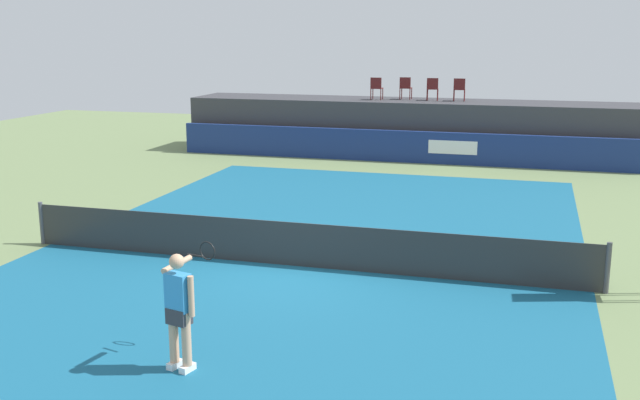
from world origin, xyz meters
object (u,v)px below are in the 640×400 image
object	(u,v)px
spectator_chair_far_left	(377,87)
net_post_near	(42,223)
tennis_ball	(406,241)
net_post_far	(608,268)
spectator_chair_right	(459,88)
spectator_chair_center	(433,88)
tennis_player	(180,307)
spectator_chair_left	(406,87)

from	to	relation	value
spectator_chair_far_left	net_post_near	xyz separation A→B (m)	(-4.78, -15.04, -2.19)
tennis_ball	net_post_far	bearing A→B (deg)	-30.11
spectator_chair_right	net_post_near	distance (m)	17.44
spectator_chair_center	net_post_near	size ratio (longest dim) A/B	0.89
net_post_far	tennis_ball	xyz separation A→B (m)	(-4.23, 2.45, -0.46)
spectator_chair_center	tennis_player	world-z (taller)	spectator_chair_center
spectator_chair_right	tennis_player	bearing A→B (deg)	-95.23
spectator_chair_right	tennis_ball	size ratio (longest dim) A/B	13.06
spectator_chair_right	tennis_ball	distance (m)	13.16
spectator_chair_left	tennis_player	world-z (taller)	spectator_chair_left
spectator_chair_center	net_post_far	xyz separation A→B (m)	(5.43, -15.32, -2.19)
tennis_ball	net_post_near	bearing A→B (deg)	-163.28
spectator_chair_left	net_post_far	distance (m)	16.98
spectator_chair_center	tennis_ball	size ratio (longest dim) A/B	13.06
net_post_near	tennis_player	xyz separation A→B (m)	(6.13, -5.20, 0.46)
spectator_chair_left	tennis_player	size ratio (longest dim) A/B	0.50
spectator_chair_left	spectator_chair_center	distance (m)	1.12
spectator_chair_far_left	spectator_chair_center	xyz separation A→B (m)	(2.19, 0.28, 0.00)
spectator_chair_far_left	net_post_near	size ratio (longest dim) A/B	0.89
net_post_near	tennis_player	bearing A→B (deg)	-40.27
spectator_chair_right	tennis_player	world-z (taller)	spectator_chair_right
net_post_near	tennis_ball	bearing A→B (deg)	16.72
spectator_chair_right	net_post_near	bearing A→B (deg)	-117.58
spectator_chair_far_left	net_post_near	world-z (taller)	spectator_chair_far_left
spectator_chair_far_left	tennis_ball	distance (m)	13.31
spectator_chair_left	spectator_chair_center	size ratio (longest dim) A/B	1.00
spectator_chair_center	tennis_ball	world-z (taller)	spectator_chair_center
spectator_chair_far_left	spectator_chair_left	size ratio (longest dim) A/B	1.00
spectator_chair_right	net_post_far	size ratio (longest dim) A/B	0.89
tennis_player	tennis_ball	distance (m)	7.97
spectator_chair_far_left	tennis_ball	world-z (taller)	spectator_chair_far_left
spectator_chair_center	net_post_near	world-z (taller)	spectator_chair_center
spectator_chair_far_left	spectator_chair_center	size ratio (longest dim) A/B	1.00
net_post_far	tennis_player	bearing A→B (deg)	-140.34
spectator_chair_left	net_post_near	world-z (taller)	spectator_chair_left
net_post_near	spectator_chair_center	bearing A→B (deg)	65.55
spectator_chair_center	tennis_ball	distance (m)	13.19
net_post_near	tennis_ball	distance (m)	8.54
spectator_chair_far_left	net_post_far	size ratio (longest dim) A/B	0.89
net_post_far	tennis_player	xyz separation A→B (m)	(-6.27, -5.20, 0.46)
tennis_player	tennis_ball	world-z (taller)	tennis_player
tennis_player	tennis_ball	size ratio (longest dim) A/B	26.03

